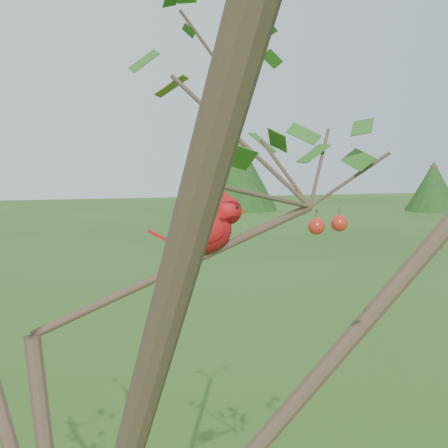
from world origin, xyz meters
The scene contains 3 objects.
crabapple_tree centered at (0.03, -0.02, 2.12)m, with size 2.35×2.05×2.95m.
cardinal centered at (0.31, 0.07, 2.16)m, with size 0.22×0.12×0.15m.
distant_trees centered at (3.08, 24.41, 1.64)m, with size 40.28×9.57×3.86m.
Camera 1 is at (-0.05, -1.07, 2.29)m, focal length 45.00 mm.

